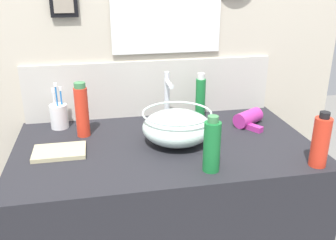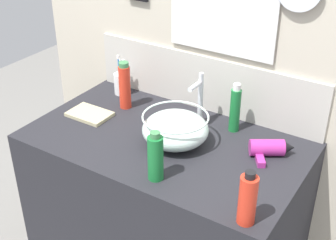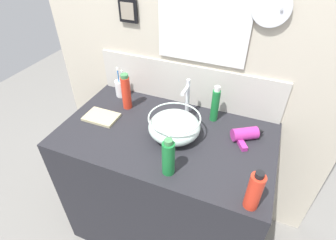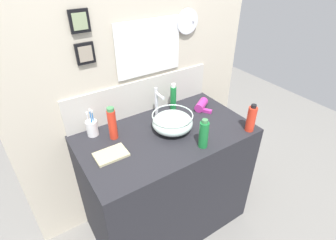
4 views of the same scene
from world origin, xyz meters
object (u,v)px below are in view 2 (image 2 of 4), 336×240
Objects in this scene: faucet at (199,96)px; hand_towel at (90,114)px; lotion_bottle at (248,199)px; shampoo_bottle at (156,157)px; glass_bowl_sink at (175,129)px; spray_bottle at (125,86)px; soap_dispenser at (235,109)px; toothbrush_cup at (122,83)px; hair_drier at (270,148)px.

faucet reaches higher than hand_towel.
shampoo_bottle is at bearing 174.17° from lotion_bottle.
glass_bowl_sink is at bearing -90.00° from faucet.
soap_dispenser is at bearing 8.75° from spray_bottle.
soap_dispenser is (0.63, -0.03, 0.05)m from toothbrush_cup.
soap_dispenser is at bearing 55.03° from glass_bowl_sink.
shampoo_bottle is 0.59m from spray_bottle.
toothbrush_cup is 0.92× the size of spray_bottle.
shampoo_bottle is at bearing -101.16° from soap_dispenser.
lotion_bottle is 0.92m from spray_bottle.
spray_bottle is (0.10, -0.11, 0.06)m from toothbrush_cup.
faucet is at bearing 24.72° from hand_towel.
soap_dispenser is 1.15× the size of hand_towel.
toothbrush_cup reaches higher than hand_towel.
spray_bottle is at bearing 138.01° from shampoo_bottle.
shampoo_bottle is at bearing -74.76° from glass_bowl_sink.
glass_bowl_sink is 1.15× the size of faucet.
toothbrush_cup is at bearing 177.56° from soap_dispenser.
shampoo_bottle is 1.03× the size of hand_towel.
glass_bowl_sink reaches higher than hair_drier.
hair_drier is at bearing -8.60° from toothbrush_cup.
lotion_bottle is 0.95m from hand_towel.
spray_bottle reaches higher than soap_dispenser.
hair_drier is 0.95× the size of shampoo_bottle.
soap_dispenser is 1.11× the size of shampoo_bottle.
hand_towel is (0.02, -0.27, -0.05)m from toothbrush_cup.
hair_drier is at bearing 51.08° from shampoo_bottle.
soap_dispenser is (0.16, 0.23, 0.04)m from glass_bowl_sink.
faucet reaches higher than shampoo_bottle.
toothbrush_cup reaches higher than glass_bowl_sink.
soap_dispenser is 0.67m from hand_towel.
spray_bottle is at bearing 158.22° from glass_bowl_sink.
lotion_bottle is at bearing -30.34° from toothbrush_cup.
glass_bowl_sink is 0.25m from shampoo_bottle.
shampoo_bottle is (-0.09, -0.47, -0.01)m from soap_dispenser.
soap_dispenser is (-0.21, 0.10, 0.07)m from hair_drier.
spray_bottle reaches higher than hair_drier.
shampoo_bottle is at bearing -41.99° from spray_bottle.
shampoo_bottle is 0.87× the size of spray_bottle.
lotion_bottle is at bearing -47.12° from faucet.
shampoo_bottle is at bearing -81.46° from faucet.
faucet reaches higher than soap_dispenser.
hand_towel is at bearing -119.22° from spray_bottle.
glass_bowl_sink is 0.28m from soap_dispenser.
faucet is 1.20× the size of shampoo_bottle.
shampoo_bottle is at bearing -42.82° from toothbrush_cup.
faucet is 1.08× the size of soap_dispenser.
glass_bowl_sink is 0.39m from hair_drier.
hand_towel is (-0.52, 0.23, -0.09)m from shampoo_bottle.
shampoo_bottle is (0.07, -0.44, -0.04)m from faucet.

